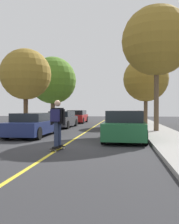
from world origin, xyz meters
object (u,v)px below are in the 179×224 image
at_px(parked_car_right_near, 124,120).
at_px(street_tree_right_near, 146,79).
at_px(street_tree_left_near, 53,81).
at_px(skateboard, 58,148).
at_px(parked_car_left_far, 77,117).
at_px(fire_hydrant, 14,126).
at_px(parked_car_left_near, 62,119).
at_px(street_tree_right_nearest, 157,41).
at_px(skateboarder, 57,120).
at_px(street_tree_left_nearest, 26,74).
at_px(parked_car_right_nearest, 125,126).
at_px(parked_car_left_nearest, 33,125).

xyz_separation_m(parked_car_right_near, street_tree_right_near, (1.97, 4.28, 3.57)).
xyz_separation_m(street_tree_left_near, skateboard, (4.51, -15.22, -4.23)).
height_order(parked_car_left_far, fire_hydrant, parked_car_left_far).
xyz_separation_m(parked_car_left_near, parked_car_right_near, (5.01, -0.73, -0.01)).
bearing_deg(street_tree_right_nearest, skateboard, -121.78).
distance_m(street_tree_right_nearest, skateboarder, 9.68).
bearing_deg(parked_car_right_near, street_tree_left_nearest, -164.15).
xyz_separation_m(parked_car_left_far, street_tree_left_nearest, (-1.97, -9.39, 3.28)).
height_order(parked_car_right_near, street_tree_left_nearest, street_tree_left_nearest).
height_order(parked_car_left_far, parked_car_right_nearest, parked_car_right_nearest).
xyz_separation_m(parked_car_left_nearest, skateboard, (2.53, -4.38, -0.55)).
distance_m(parked_car_left_nearest, parked_car_left_near, 6.56).
relative_size(parked_car_left_far, street_tree_right_near, 0.72).
xyz_separation_m(fire_hydrant, skateboard, (4.03, -5.24, -0.40)).
xyz_separation_m(parked_car_left_far, skateboard, (2.53, -17.62, -0.59)).
height_order(parked_car_left_near, skateboard, parked_car_left_near).
relative_size(fire_hydrant, skateboarder, 0.40).
bearing_deg(skateboarder, parked_car_left_near, 102.95).
relative_size(parked_car_left_nearest, street_tree_left_near, 0.71).
bearing_deg(fire_hydrant, street_tree_right_near, 47.48).
relative_size(parked_car_right_near, skateboarder, 2.63).
relative_size(parked_car_left_nearest, parked_car_right_near, 1.01).
relative_size(parked_car_right_nearest, parked_car_right_near, 0.92).
distance_m(street_tree_left_nearest, street_tree_left_near, 7.00).
distance_m(street_tree_left_near, fire_hydrant, 10.70).
distance_m(street_tree_right_near, skateboarder, 15.52).
bearing_deg(parked_car_left_nearest, skateboard, -59.96).
height_order(parked_car_left_near, street_tree_left_near, street_tree_left_near).
distance_m(street_tree_right_nearest, fire_hydrant, 10.17).
bearing_deg(parked_car_right_nearest, skateboard, -129.19).
xyz_separation_m(street_tree_left_nearest, skateboard, (4.51, -8.23, -3.88)).
bearing_deg(parked_car_left_far, skateboard, -81.82).
xyz_separation_m(street_tree_left_near, street_tree_right_near, (8.96, -0.73, -0.10)).
bearing_deg(parked_car_left_far, street_tree_left_near, -129.43).
xyz_separation_m(parked_car_left_nearest, parked_car_right_near, (5.01, 5.83, 0.01)).
distance_m(parked_car_left_nearest, parked_car_right_nearest, 5.19).
xyz_separation_m(parked_car_left_nearest, fire_hydrant, (-1.50, 0.86, -0.15)).
height_order(street_tree_right_near, skateboarder, street_tree_right_near).
relative_size(parked_car_right_near, street_tree_right_near, 0.74).
bearing_deg(street_tree_left_near, street_tree_right_nearest, -41.89).
bearing_deg(parked_car_left_nearest, skateboarder, -60.22).
bearing_deg(street_tree_right_nearest, parked_car_left_nearest, -158.10).
relative_size(street_tree_left_nearest, fire_hydrant, 8.07).
distance_m(street_tree_left_nearest, fire_hydrant, 4.61).
relative_size(parked_car_left_near, street_tree_left_nearest, 0.79).
distance_m(parked_car_right_near, skateboarder, 10.55).
bearing_deg(skateboarder, parked_car_left_far, 98.14).
distance_m(parked_car_left_near, fire_hydrant, 5.90).
bearing_deg(parked_car_left_nearest, street_tree_left_nearest, 117.15).
height_order(street_tree_left_nearest, skateboarder, street_tree_left_nearest).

